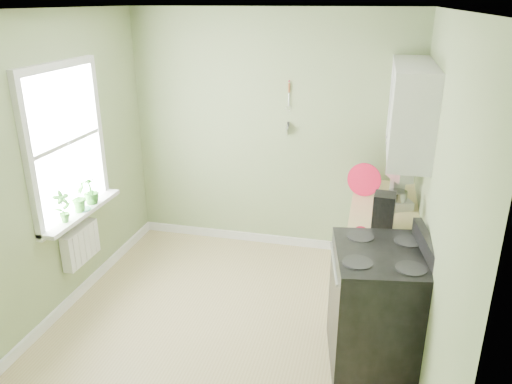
% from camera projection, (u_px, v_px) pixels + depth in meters
% --- Properties ---
extents(floor, '(3.20, 3.60, 0.02)m').
position_uv_depth(floor, '(227.00, 332.00, 4.46)').
color(floor, tan).
rests_on(floor, ground).
extents(ceiling, '(3.20, 3.60, 0.02)m').
position_uv_depth(ceiling, '(219.00, 8.00, 3.47)').
color(ceiling, white).
rests_on(ceiling, wall_back).
extents(wall_back, '(3.20, 0.02, 2.70)m').
position_uv_depth(wall_back, '(271.00, 134.00, 5.60)').
color(wall_back, '#91A26E').
rests_on(wall_back, floor).
extents(wall_left, '(0.02, 3.60, 2.70)m').
position_uv_depth(wall_left, '(46.00, 174.00, 4.32)').
color(wall_left, '#91A26E').
rests_on(wall_left, floor).
extents(wall_right, '(0.02, 3.60, 2.70)m').
position_uv_depth(wall_right, '(436.00, 209.00, 3.61)').
color(wall_right, '#91A26E').
rests_on(wall_right, floor).
extents(base_cabinets, '(0.60, 1.60, 0.87)m').
position_uv_depth(base_cabinets, '(382.00, 252.00, 4.91)').
color(base_cabinets, white).
rests_on(base_cabinets, floor).
extents(countertop, '(0.64, 1.60, 0.04)m').
position_uv_depth(countertop, '(385.00, 210.00, 4.75)').
color(countertop, '#D0BE7F').
rests_on(countertop, base_cabinets).
extents(upper_cabinets, '(0.35, 1.40, 0.80)m').
position_uv_depth(upper_cabinets, '(410.00, 109.00, 4.47)').
color(upper_cabinets, white).
rests_on(upper_cabinets, wall_right).
extents(window, '(0.06, 1.14, 1.44)m').
position_uv_depth(window, '(65.00, 143.00, 4.51)').
color(window, white).
rests_on(window, wall_left).
extents(window_sill, '(0.18, 1.14, 0.04)m').
position_uv_depth(window_sill, '(82.00, 212.00, 4.74)').
color(window_sill, white).
rests_on(window_sill, wall_left).
extents(radiator, '(0.12, 0.50, 0.35)m').
position_uv_depth(radiator, '(81.00, 245.00, 4.82)').
color(radiator, white).
rests_on(radiator, wall_left).
extents(wall_utensils, '(0.02, 0.14, 0.58)m').
position_uv_depth(wall_utensils, '(288.00, 117.00, 5.46)').
color(wall_utensils, '#D0BE7F').
rests_on(wall_utensils, wall_back).
extents(stove, '(0.84, 0.93, 1.13)m').
position_uv_depth(stove, '(379.00, 308.00, 3.90)').
color(stove, black).
rests_on(stove, floor).
extents(stand_mixer, '(0.31, 0.38, 0.41)m').
position_uv_depth(stand_mixer, '(398.00, 188.00, 4.75)').
color(stand_mixer, '#B2B2B7').
rests_on(stand_mixer, countertop).
extents(kettle, '(0.20, 0.12, 0.21)m').
position_uv_depth(kettle, '(363.00, 174.00, 5.36)').
color(kettle, silver).
rests_on(kettle, countertop).
extents(coffee_maker, '(0.19, 0.21, 0.31)m').
position_uv_depth(coffee_maker, '(383.00, 212.00, 4.29)').
color(coffee_maker, black).
rests_on(coffee_maker, countertop).
extents(red_tray, '(0.34, 0.12, 0.34)m').
position_uv_depth(red_tray, '(364.00, 180.00, 4.99)').
color(red_tray, red).
rests_on(red_tray, countertop).
extents(jar, '(0.08, 0.08, 0.09)m').
position_uv_depth(jar, '(361.00, 233.00, 4.14)').
color(jar, tan).
rests_on(jar, countertop).
extents(plant_a, '(0.17, 0.19, 0.30)m').
position_uv_depth(plant_a, '(63.00, 207.00, 4.41)').
color(plant_a, '#317524').
rests_on(plant_a, window_sill).
extents(plant_b, '(0.15, 0.18, 0.29)m').
position_uv_depth(plant_b, '(79.00, 197.00, 4.65)').
color(plant_b, '#317524').
rests_on(plant_b, window_sill).
extents(plant_c, '(0.21, 0.21, 0.27)m').
position_uv_depth(plant_c, '(91.00, 190.00, 4.84)').
color(plant_c, '#317524').
rests_on(plant_c, window_sill).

